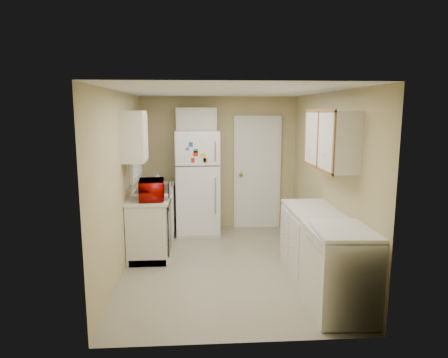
{
  "coord_description": "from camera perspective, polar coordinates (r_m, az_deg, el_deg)",
  "views": [
    {
      "loc": [
        -0.38,
        -5.31,
        2.15
      ],
      "look_at": [
        0.0,
        0.5,
        1.15
      ],
      "focal_mm": 32.0,
      "sensor_mm": 36.0,
      "label": 1
    }
  ],
  "objects": [
    {
      "name": "stove",
      "position": [
        4.5,
        16.79,
        -12.48
      ],
      "size": [
        0.69,
        0.83,
        0.96
      ],
      "primitive_type": "cube",
      "rotation": [
        0.0,
        0.0,
        -0.06
      ],
      "color": "white",
      "rests_on": "floor"
    },
    {
      "name": "upper_cabinet_right",
      "position": [
        5.09,
        15.02,
        5.47
      ],
      "size": [
        0.3,
        1.2,
        0.7
      ],
      "primitive_type": "cube",
      "color": "silver",
      "rests_on": "wall_right"
    },
    {
      "name": "wall_left",
      "position": [
        5.49,
        -14.39,
        -0.53
      ],
      "size": [
        3.8,
        3.8,
        0.0
      ],
      "primitive_type": "plane",
      "color": "tan",
      "rests_on": "floor"
    },
    {
      "name": "sink",
      "position": [
        6.53,
        -10.01,
        -1.8
      ],
      "size": [
        0.54,
        0.74,
        0.16
      ],
      "primitive_type": "cube",
      "color": "gray",
      "rests_on": "left_counter"
    },
    {
      "name": "microwave",
      "position": [
        5.75,
        -10.28,
        -1.44
      ],
      "size": [
        0.53,
        0.33,
        0.34
      ],
      "primitive_type": "imported",
      "rotation": [
        0.0,
        0.0,
        1.66
      ],
      "color": "#9D0500",
      "rests_on": "left_counter"
    },
    {
      "name": "upper_cabinet_left",
      "position": [
        5.61,
        -12.73,
        5.93
      ],
      "size": [
        0.3,
        0.45,
        0.7
      ],
      "primitive_type": "cube",
      "color": "silver",
      "rests_on": "wall_left"
    },
    {
      "name": "dishwasher",
      "position": [
        5.87,
        -7.85,
        -6.79
      ],
      "size": [
        0.03,
        0.58,
        0.72
      ],
      "primitive_type": "cube",
      "color": "black",
      "rests_on": "floor"
    },
    {
      "name": "wall_front",
      "position": [
        3.56,
        2.55,
        -5.76
      ],
      "size": [
        2.8,
        2.8,
        0.0
      ],
      "primitive_type": "plane",
      "color": "tan",
      "rests_on": "floor"
    },
    {
      "name": "wall_back",
      "position": [
        7.28,
        -0.72,
        2.25
      ],
      "size": [
        2.8,
        2.8,
        0.0
      ],
      "primitive_type": "plane",
      "color": "tan",
      "rests_on": "floor"
    },
    {
      "name": "soap_bottle",
      "position": [
        6.97,
        -9.47,
        0.11
      ],
      "size": [
        0.1,
        0.11,
        0.21
      ],
      "primitive_type": "imported",
      "rotation": [
        0.0,
        0.0,
        0.11
      ],
      "color": "silver",
      "rests_on": "left_counter"
    },
    {
      "name": "floor",
      "position": [
        5.74,
        0.34,
        -12.25
      ],
      "size": [
        3.8,
        3.8,
        0.0
      ],
      "primitive_type": "plane",
      "color": "#ADA48B",
      "rests_on": "ground"
    },
    {
      "name": "window_blinds",
      "position": [
        6.46,
        -12.5,
        4.63
      ],
      "size": [
        0.1,
        0.98,
        1.08
      ],
      "primitive_type": "cube",
      "color": "silver",
      "rests_on": "wall_left"
    },
    {
      "name": "wall_right",
      "position": [
        5.68,
        14.58,
        -0.2
      ],
      "size": [
        3.8,
        3.8,
        0.0
      ],
      "primitive_type": "plane",
      "color": "tan",
      "rests_on": "floor"
    },
    {
      "name": "right_counter",
      "position": [
        5.04,
        13.79,
        -10.26
      ],
      "size": [
        0.6,
        2.0,
        0.9
      ],
      "primitive_type": "cube",
      "color": "silver",
      "rests_on": "floor"
    },
    {
      "name": "left_counter",
      "position": [
        6.48,
        -10.04,
        -5.62
      ],
      "size": [
        0.6,
        1.8,
        0.9
      ],
      "primitive_type": "cube",
      "color": "silver",
      "rests_on": "floor"
    },
    {
      "name": "refrigerator",
      "position": [
        7.02,
        -3.81,
        -0.49
      ],
      "size": [
        0.76,
        0.74,
        1.81
      ],
      "primitive_type": "cube",
      "rotation": [
        0.0,
        0.0,
        0.02
      ],
      "color": "white",
      "rests_on": "floor"
    },
    {
      "name": "cabinet_over_fridge",
      "position": [
        7.06,
        -3.95,
        8.51
      ],
      "size": [
        0.7,
        0.3,
        0.4
      ],
      "primitive_type": "cube",
      "color": "silver",
      "rests_on": "wall_back"
    },
    {
      "name": "interior_door",
      "position": [
        7.34,
        4.76,
        0.86
      ],
      "size": [
        0.86,
        0.06,
        2.08
      ],
      "primitive_type": "cube",
      "color": "white",
      "rests_on": "floor"
    },
    {
      "name": "ceiling",
      "position": [
        5.33,
        0.36,
        12.43
      ],
      "size": [
        3.8,
        3.8,
        0.0
      ],
      "primitive_type": "plane",
      "color": "white",
      "rests_on": "floor"
    }
  ]
}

